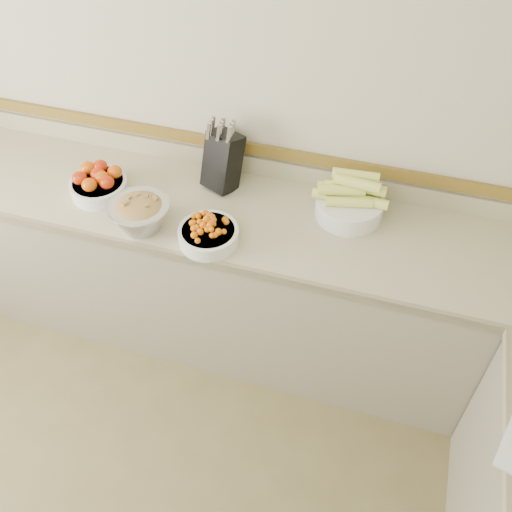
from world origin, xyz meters
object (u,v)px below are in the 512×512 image
(tomato_bowl, at_px, (98,183))
(corn_bowl, at_px, (350,201))
(knife_block, at_px, (222,159))
(rhubarb_bowl, at_px, (140,213))
(cherry_tomato_bowl, at_px, (208,233))

(tomato_bowl, xyz_separation_m, corn_bowl, (1.17, 0.19, 0.02))
(knife_block, xyz_separation_m, tomato_bowl, (-0.54, -0.24, -0.09))
(knife_block, relative_size, rhubarb_bowl, 1.32)
(cherry_tomato_bowl, bearing_deg, knife_block, 99.66)
(tomato_bowl, relative_size, corn_bowl, 0.79)
(corn_bowl, height_order, rhubarb_bowl, corn_bowl)
(corn_bowl, bearing_deg, rhubarb_bowl, -158.13)
(tomato_bowl, distance_m, cherry_tomato_bowl, 0.63)
(knife_block, bearing_deg, cherry_tomato_bowl, -80.34)
(cherry_tomato_bowl, bearing_deg, corn_bowl, 32.27)
(knife_block, xyz_separation_m, rhubarb_bowl, (-0.25, -0.39, -0.07))
(tomato_bowl, height_order, cherry_tomato_bowl, cherry_tomato_bowl)
(tomato_bowl, height_order, corn_bowl, corn_bowl)
(corn_bowl, distance_m, rhubarb_bowl, 0.94)
(corn_bowl, relative_size, rhubarb_bowl, 1.25)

